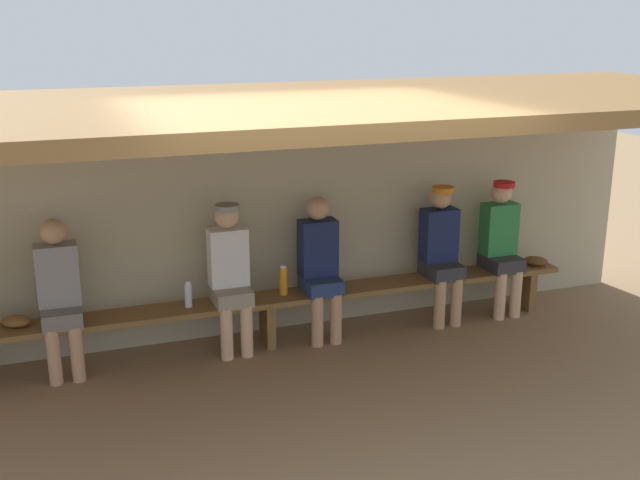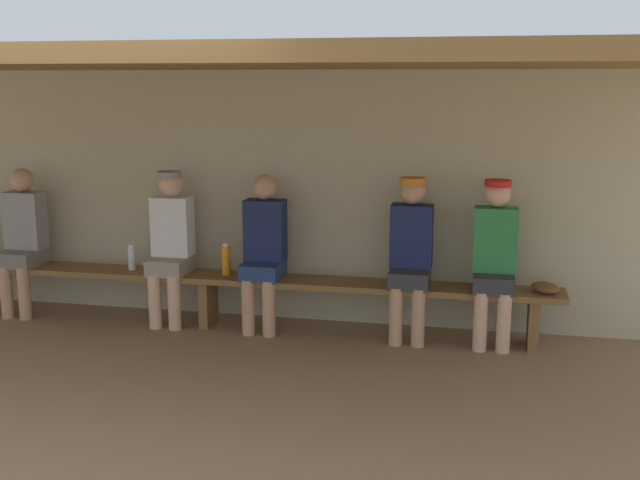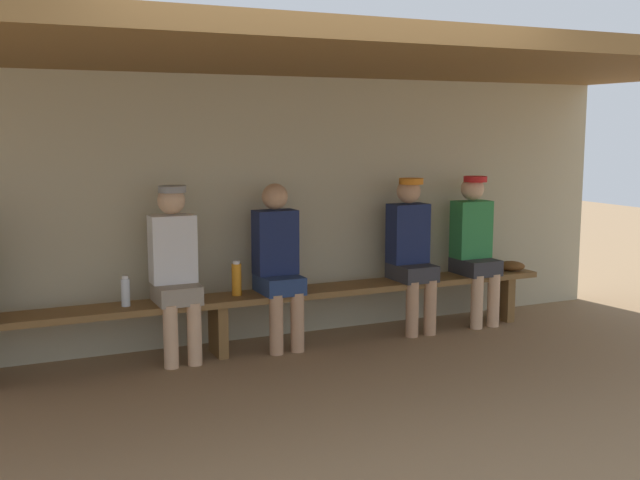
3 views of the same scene
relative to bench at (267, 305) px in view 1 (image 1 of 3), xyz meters
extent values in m
plane|color=#8C6D4C|center=(0.00, -1.55, -0.39)|extent=(24.00, 24.00, 0.00)
cube|color=#B7AD8C|center=(0.00, 0.45, 0.71)|extent=(8.00, 0.20, 2.20)
cube|color=brown|center=(0.00, -0.85, 1.87)|extent=(8.00, 2.80, 0.12)
cube|color=brown|center=(0.00, 0.00, 0.05)|extent=(6.00, 0.36, 0.05)
cube|color=brown|center=(0.00, 0.00, -0.18)|extent=(0.08, 0.29, 0.41)
cube|color=brown|center=(2.75, 0.00, -0.18)|extent=(0.08, 0.29, 0.41)
cube|color=#333338|center=(1.76, -0.02, 0.14)|extent=(0.32, 0.40, 0.14)
cylinder|color=tan|center=(1.67, -0.18, -0.15)|extent=(0.11, 0.11, 0.48)
cylinder|color=tan|center=(1.85, -0.18, -0.15)|extent=(0.11, 0.11, 0.48)
cube|color=#19234C|center=(1.76, 0.06, 0.47)|extent=(0.34, 0.20, 0.52)
sphere|color=tan|center=(1.76, 0.06, 0.84)|extent=(0.21, 0.21, 0.21)
cylinder|color=orange|center=(1.76, 0.02, 0.93)|extent=(0.21, 0.21, 0.05)
cube|color=#333338|center=(2.43, -0.02, 0.14)|extent=(0.32, 0.40, 0.14)
cylinder|color=#DBAD84|center=(2.34, -0.18, -0.15)|extent=(0.11, 0.11, 0.48)
cylinder|color=#DBAD84|center=(2.52, -0.18, -0.15)|extent=(0.11, 0.11, 0.48)
cube|color=#2D8442|center=(2.43, 0.06, 0.47)|extent=(0.34, 0.20, 0.52)
sphere|color=#DBAD84|center=(2.43, 0.06, 0.84)|extent=(0.21, 0.21, 0.21)
cylinder|color=red|center=(2.43, 0.02, 0.93)|extent=(0.21, 0.21, 0.05)
cube|color=slate|center=(-1.76, -0.02, 0.14)|extent=(0.32, 0.40, 0.14)
cylinder|color=tan|center=(-1.85, -0.18, -0.15)|extent=(0.11, 0.11, 0.48)
cylinder|color=tan|center=(-1.67, -0.18, -0.15)|extent=(0.11, 0.11, 0.48)
cube|color=gray|center=(-1.76, 0.06, 0.47)|extent=(0.34, 0.20, 0.52)
sphere|color=tan|center=(-1.76, 0.06, 0.84)|extent=(0.21, 0.21, 0.21)
cube|color=navy|center=(0.51, -0.02, 0.14)|extent=(0.32, 0.40, 0.14)
cylinder|color=tan|center=(0.42, -0.18, -0.15)|extent=(0.11, 0.11, 0.48)
cylinder|color=tan|center=(0.60, -0.18, -0.15)|extent=(0.11, 0.11, 0.48)
cube|color=#19234C|center=(0.51, 0.06, 0.47)|extent=(0.34, 0.20, 0.52)
sphere|color=tan|center=(0.51, 0.06, 0.84)|extent=(0.21, 0.21, 0.21)
cube|color=gray|center=(-0.33, -0.02, 0.14)|extent=(0.32, 0.40, 0.14)
cylinder|color=#DBAD84|center=(-0.42, -0.18, -0.15)|extent=(0.11, 0.11, 0.48)
cylinder|color=#DBAD84|center=(-0.24, -0.18, -0.15)|extent=(0.11, 0.11, 0.48)
cube|color=white|center=(-0.33, 0.06, 0.47)|extent=(0.34, 0.20, 0.52)
sphere|color=#DBAD84|center=(-0.33, 0.06, 0.84)|extent=(0.21, 0.21, 0.21)
cylinder|color=gray|center=(-0.33, 0.02, 0.93)|extent=(0.21, 0.21, 0.05)
cylinder|color=orange|center=(0.17, 0.02, 0.20)|extent=(0.08, 0.08, 0.25)
cylinder|color=white|center=(0.17, 0.02, 0.34)|extent=(0.05, 0.05, 0.02)
cylinder|color=silver|center=(-0.71, 0.01, 0.18)|extent=(0.07, 0.07, 0.21)
cylinder|color=white|center=(-0.71, 0.01, 0.29)|extent=(0.05, 0.05, 0.02)
ellipsoid|color=brown|center=(2.83, -0.03, 0.12)|extent=(0.29, 0.29, 0.09)
ellipsoid|color=brown|center=(-2.12, 0.04, 0.12)|extent=(0.29, 0.26, 0.09)
camera|label=1|loc=(-1.77, -6.38, 2.56)|focal=43.76mm
camera|label=2|loc=(2.31, -6.16, 1.73)|focal=43.38mm
camera|label=3|loc=(-1.72, -5.69, 1.39)|focal=43.25mm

